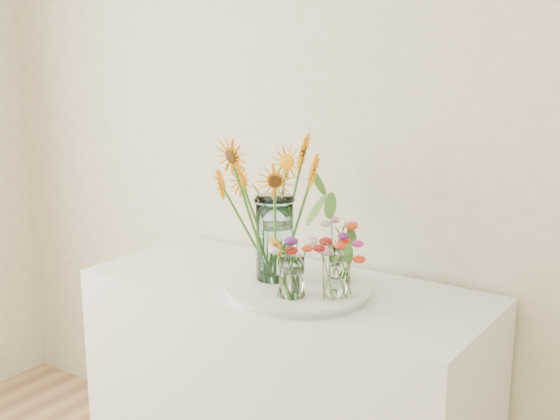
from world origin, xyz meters
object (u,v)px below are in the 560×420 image
object	(u,v)px
small_vase_a	(292,278)
counter	(285,403)
tray	(298,291)
mason_jar	(275,238)
small_vase_b	(335,280)
small_vase_c	(340,264)

from	to	relation	value
small_vase_a	counter	bearing A→B (deg)	129.03
tray	mason_jar	distance (m)	0.19
counter	tray	bearing A→B (deg)	-36.16
tray	small_vase_b	world-z (taller)	small_vase_b
tray	small_vase_c	size ratio (longest dim) A/B	3.57
counter	small_vase_c	distance (m)	0.57
small_vase_b	counter	bearing A→B (deg)	160.17
tray	small_vase_a	world-z (taller)	small_vase_a
counter	small_vase_c	xyz separation A→B (m)	(0.19, 0.04, 0.54)
tray	small_vase_a	xyz separation A→B (m)	(0.04, -0.10, 0.08)
counter	tray	world-z (taller)	tray
tray	small_vase_c	world-z (taller)	small_vase_c
tray	small_vase_a	distance (m)	0.13
tray	small_vase_b	distance (m)	0.17
mason_jar	tray	bearing A→B (deg)	-8.86
tray	small_vase_b	bearing A→B (deg)	-7.06
counter	small_vase_c	world-z (taller)	small_vase_c
counter	mason_jar	world-z (taller)	mason_jar
counter	small_vase_a	distance (m)	0.58
small_vase_c	tray	bearing A→B (deg)	-127.95
counter	small_vase_a	bearing A→B (deg)	-50.97
small_vase_a	small_vase_c	world-z (taller)	small_vase_a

